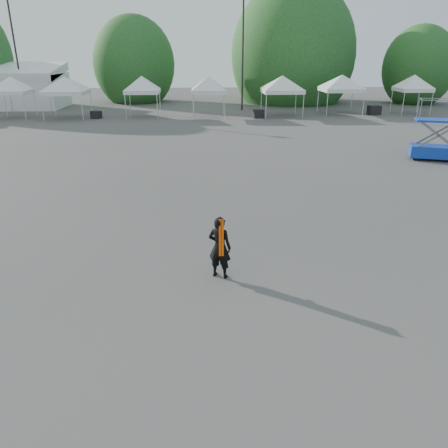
{
  "coord_description": "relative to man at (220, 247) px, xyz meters",
  "views": [
    {
      "loc": [
        -0.88,
        -10.49,
        5.2
      ],
      "look_at": [
        -0.38,
        -0.65,
        1.3
      ],
      "focal_mm": 35.0,
      "sensor_mm": 36.0,
      "label": 1
    }
  ],
  "objects": [
    {
      "name": "tent_g",
      "position": [
        11.9,
        29.65,
        2.27
      ],
      "size": [
        4.73,
        4.73,
        3.88
      ],
      "color": "silver",
      "rests_on": "ground"
    },
    {
      "name": "tent_b",
      "position": [
        -15.91,
        28.63,
        2.27
      ],
      "size": [
        3.84,
        3.84,
        3.88
      ],
      "color": "silver",
      "rests_on": "ground"
    },
    {
      "name": "tent_h",
      "position": [
        18.21,
        29.43,
        2.27
      ],
      "size": [
        3.81,
        3.81,
        3.88
      ],
      "color": "silver",
      "rests_on": "ground"
    },
    {
      "name": "tree_far_e",
      "position": [
        22.49,
        37.89,
        2.83
      ],
      "size": [
        3.84,
        3.84,
        5.84
      ],
      "color": "#382314",
      "rests_on": "ground"
    },
    {
      "name": "scissor_lift",
      "position": [
        11.51,
        11.97,
        0.73
      ],
      "size": [
        2.59,
        1.86,
        3.02
      ],
      "rotation": [
        0.0,
        0.0,
        -0.33
      ],
      "color": "#0D41A9",
      "rests_on": "ground"
    },
    {
      "name": "tent_f",
      "position": [
        6.47,
        28.47,
        2.27
      ],
      "size": [
        4.63,
        4.63,
        3.88
      ],
      "color": "silver",
      "rests_on": "ground"
    },
    {
      "name": "tree_mid_w",
      "position": [
        -7.51,
        40.89,
        3.14
      ],
      "size": [
        4.16,
        4.16,
        6.33
      ],
      "color": "#382314",
      "rests_on": "ground"
    },
    {
      "name": "ground",
      "position": [
        0.49,
        0.89,
        -0.79
      ],
      "size": [
        120.0,
        120.0,
        0.0
      ],
      "primitive_type": "plane",
      "color": "#474442",
      "rests_on": "ground"
    },
    {
      "name": "man",
      "position": [
        0.0,
        0.0,
        0.0
      ],
      "size": [
        0.68,
        0.58,
        1.58
      ],
      "rotation": [
        0.0,
        0.0,
        2.73
      ],
      "color": "black",
      "rests_on": "ground"
    },
    {
      "name": "crate_west",
      "position": [
        -9.12,
        27.94,
        -0.49
      ],
      "size": [
        0.94,
        0.84,
        0.6
      ],
      "primitive_type": "cube",
      "rotation": [
        0.0,
        0.0,
        -0.35
      ],
      "color": "black",
      "rests_on": "ground"
    },
    {
      "name": "tent_e",
      "position": [
        0.26,
        28.31,
        2.27
      ],
      "size": [
        3.93,
        3.93,
        3.88
      ],
      "color": "silver",
      "rests_on": "ground"
    },
    {
      "name": "light_pole_west",
      "position": [
        -17.51,
        34.89,
        4.98
      ],
      "size": [
        0.6,
        0.25,
        10.3
      ],
      "color": "black",
      "rests_on": "ground"
    },
    {
      "name": "crate_mid",
      "position": [
        4.37,
        27.57,
        -0.44
      ],
      "size": [
        1.01,
        0.86,
        0.69
      ],
      "primitive_type": "cube",
      "rotation": [
        0.0,
        0.0,
        0.21
      ],
      "color": "black",
      "rests_on": "ground"
    },
    {
      "name": "tree_mid_e",
      "position": [
        9.49,
        39.89,
        4.05
      ],
      "size": [
        5.12,
        5.12,
        7.79
      ],
      "color": "#382314",
      "rests_on": "ground"
    },
    {
      "name": "crate_east",
      "position": [
        14.82,
        29.03,
        -0.4
      ],
      "size": [
        1.1,
        0.9,
        0.78
      ],
      "primitive_type": "cube",
      "rotation": [
        0.0,
        0.0,
        0.12
      ],
      "color": "black",
      "rests_on": "ground"
    },
    {
      "name": "tent_d",
      "position": [
        -5.25,
        28.6,
        2.27
      ],
      "size": [
        3.93,
        3.93,
        3.88
      ],
      "color": "silver",
      "rests_on": "ground"
    },
    {
      "name": "light_pole_east",
      "position": [
        3.49,
        32.89,
        4.72
      ],
      "size": [
        0.6,
        0.25,
        9.8
      ],
      "color": "black",
      "rests_on": "ground"
    },
    {
      "name": "tent_c",
      "position": [
        -11.41,
        28.17,
        2.27
      ],
      "size": [
        4.68,
        4.68,
        3.88
      ],
      "color": "silver",
      "rests_on": "ground"
    }
  ]
}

